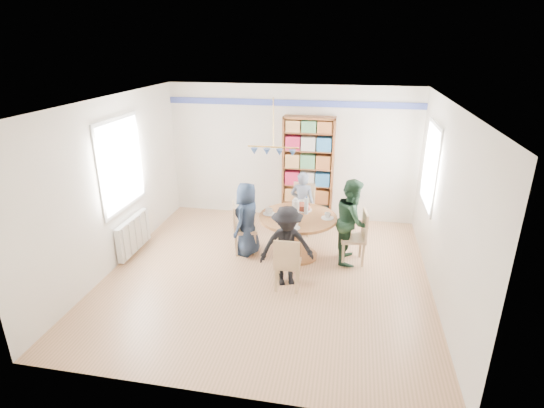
% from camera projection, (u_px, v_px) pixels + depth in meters
% --- Properties ---
extents(ground, '(5.00, 5.00, 0.00)m').
position_uv_depth(ground, '(267.00, 274.00, 6.75)').
color(ground, tan).
extents(room_shell, '(5.00, 5.00, 5.00)m').
position_uv_depth(room_shell, '(262.00, 159.00, 6.99)').
color(room_shell, white).
rests_on(room_shell, ground).
extents(radiator, '(0.12, 1.00, 0.60)m').
position_uv_depth(radiator, '(134.00, 234.00, 7.32)').
color(radiator, silver).
rests_on(radiator, ground).
extents(dining_table, '(1.30, 1.30, 0.75)m').
position_uv_depth(dining_table, '(298.00, 227.00, 7.12)').
color(dining_table, '#965931').
rests_on(dining_table, ground).
extents(chair_left, '(0.50, 0.50, 0.90)m').
position_uv_depth(chair_left, '(240.00, 226.00, 7.30)').
color(chair_left, tan).
rests_on(chair_left, ground).
extents(chair_right, '(0.45, 0.45, 0.91)m').
position_uv_depth(chair_right, '(358.00, 235.00, 6.96)').
color(chair_right, tan).
rests_on(chair_right, ground).
extents(chair_far, '(0.46, 0.46, 0.95)m').
position_uv_depth(chair_far, '(303.00, 206.00, 8.13)').
color(chair_far, tan).
rests_on(chair_far, ground).
extents(chair_near, '(0.39, 0.39, 0.85)m').
position_uv_depth(chair_near, '(287.00, 262.00, 6.18)').
color(chair_near, tan).
rests_on(chair_near, ground).
extents(person_left, '(0.55, 0.71, 1.28)m').
position_uv_depth(person_left, '(247.00, 219.00, 7.20)').
color(person_left, '#1B273C').
rests_on(person_left, ground).
extents(person_right, '(0.54, 0.69, 1.43)m').
position_uv_depth(person_right, '(352.00, 221.00, 6.95)').
color(person_right, '#193321').
rests_on(person_right, ground).
extents(person_far, '(0.48, 0.34, 1.25)m').
position_uv_depth(person_far, '(302.00, 204.00, 7.93)').
color(person_far, gray).
rests_on(person_far, ground).
extents(person_near, '(0.92, 0.70, 1.26)m').
position_uv_depth(person_near, '(287.00, 246.00, 6.29)').
color(person_near, black).
rests_on(person_near, ground).
extents(bookshelf, '(1.01, 0.30, 2.13)m').
position_uv_depth(bookshelf, '(308.00, 171.00, 8.45)').
color(bookshelf, brown).
rests_on(bookshelf, ground).
extents(tableware, '(1.18, 1.18, 0.31)m').
position_uv_depth(tableware, '(297.00, 211.00, 7.06)').
color(tableware, white).
rests_on(tableware, dining_table).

